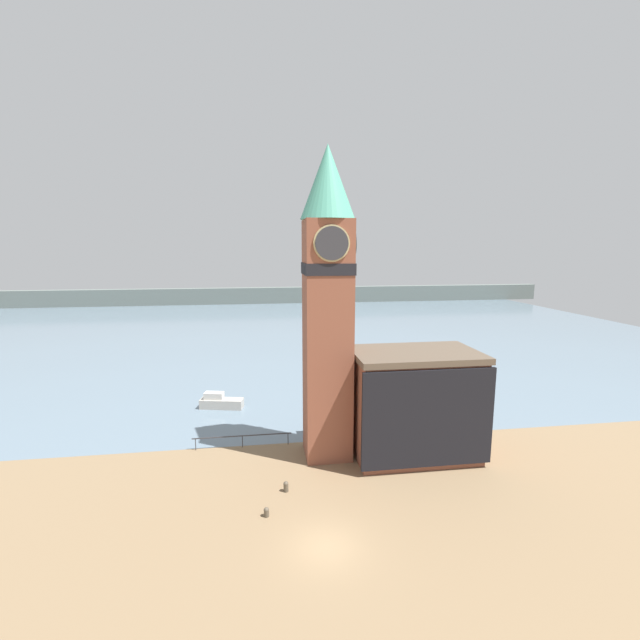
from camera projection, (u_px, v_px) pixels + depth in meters
name	position (u px, v px, depth m)	size (l,w,h in m)	color
ground_plane	(326.00, 547.00, 24.91)	(160.00, 160.00, 0.00)	#846B4C
water	(276.00, 325.00, 96.98)	(160.00, 120.00, 0.00)	slate
far_shoreline	(271.00, 295.00, 135.62)	(180.00, 3.00, 5.00)	slate
pier_railing	(242.00, 437.00, 37.27)	(8.56, 0.08, 1.09)	#333338
clock_tower	(328.00, 298.00, 34.04)	(4.25, 4.25, 25.00)	brown
pier_building	(414.00, 403.00, 35.50)	(10.43, 6.62, 8.90)	brown
boat_near	(220.00, 402.00, 46.56)	(4.81, 2.36, 1.74)	#B7B2A8
mooring_bollard_near	(286.00, 486.00, 30.53)	(0.37, 0.37, 0.77)	brown
mooring_bollard_far	(266.00, 512.00, 27.69)	(0.35, 0.35, 0.64)	brown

